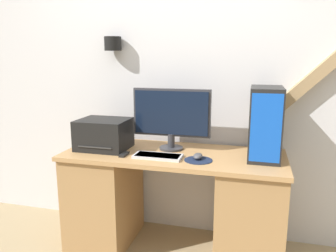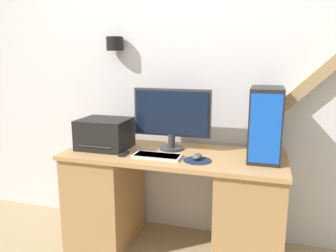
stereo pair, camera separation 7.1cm
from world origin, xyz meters
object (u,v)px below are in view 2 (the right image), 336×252
at_px(keyboard, 157,156).
at_px(printer, 105,134).
at_px(computer_tower, 265,124).
at_px(remote_control, 124,154).
at_px(mouse, 197,156).
at_px(monitor, 172,116).

height_order(keyboard, printer, printer).
relative_size(computer_tower, remote_control, 4.42).
xyz_separation_m(mouse, computer_tower, (0.42, 0.15, 0.21)).
distance_m(computer_tower, printer, 1.14).
bearing_deg(remote_control, mouse, 4.83).
distance_m(keyboard, mouse, 0.27).
bearing_deg(remote_control, printer, 148.34).
xyz_separation_m(keyboard, computer_tower, (0.68, 0.18, 0.23)).
bearing_deg(mouse, keyboard, -174.28).
xyz_separation_m(mouse, remote_control, (-0.50, -0.04, -0.01)).
relative_size(mouse, remote_control, 0.91).
distance_m(monitor, printer, 0.51).
bearing_deg(mouse, remote_control, -175.17).
distance_m(keyboard, computer_tower, 0.74).
bearing_deg(computer_tower, monitor, 175.76).
xyz_separation_m(monitor, printer, (-0.48, -0.11, -0.14)).
height_order(printer, remote_control, printer).
distance_m(keyboard, remote_control, 0.24).
height_order(monitor, computer_tower, computer_tower).
relative_size(computer_tower, printer, 1.32).
xyz_separation_m(monitor, mouse, (0.23, -0.20, -0.23)).
distance_m(monitor, computer_tower, 0.65).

